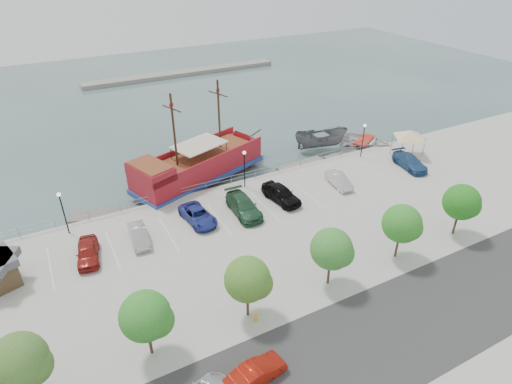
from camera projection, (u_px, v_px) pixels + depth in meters
name	position (u px, v px, depth m)	size (l,w,h in m)	color
ground	(274.00, 225.00, 41.95)	(160.00, 160.00, 0.00)	#39504D
street	(391.00, 332.00, 29.28)	(100.00, 8.00, 0.04)	#373737
sidewalk	(338.00, 279.00, 33.84)	(100.00, 4.00, 0.05)	#A19F97
seawall_railing	(239.00, 178.00, 47.10)	(50.00, 0.06, 1.00)	gray
far_shore	(183.00, 73.00, 87.55)	(40.00, 3.00, 0.80)	gray
pirate_ship	(208.00, 163.00, 49.32)	(18.70, 10.76, 11.61)	maroon
patrol_boat	(321.00, 141.00, 56.00)	(2.64, 7.01, 2.71)	slate
speedboat	(364.00, 143.00, 57.10)	(5.01, 7.01, 1.45)	silver
dock_west	(106.00, 215.00, 43.09)	(6.96, 1.99, 0.40)	slate
dock_mid	(302.00, 165.00, 52.52)	(6.39, 1.83, 0.37)	gray
dock_east	(348.00, 154.00, 55.36)	(6.98, 1.99, 0.40)	gray
canopy_tent	(411.00, 130.00, 51.50)	(5.55, 5.55, 3.79)	slate
street_sedan	(256.00, 373.00, 25.78)	(1.39, 3.99, 1.32)	#AA190B
fire_hydrant	(256.00, 317.00, 29.91)	(0.26, 0.26, 0.74)	gold
lamp_post_left	(62.00, 206.00, 37.65)	(0.36, 0.36, 4.28)	black
lamp_post_mid	(244.00, 163.00, 44.87)	(0.36, 0.36, 4.28)	black
lamp_post_right	(364.00, 135.00, 51.29)	(0.36, 0.36, 4.28)	black
tree_a	(22.00, 363.00, 23.33)	(3.30, 3.20, 5.00)	#473321
tree_b	(148.00, 317.00, 26.14)	(3.30, 3.20, 5.00)	#473321
tree_c	(250.00, 280.00, 28.95)	(3.30, 3.20, 5.00)	#473321
tree_d	(333.00, 250.00, 31.76)	(3.30, 3.20, 5.00)	#473321
tree_e	(404.00, 225.00, 34.57)	(3.30, 3.20, 5.00)	#473321
tree_f	(463.00, 203.00, 37.37)	(3.30, 3.20, 5.00)	#473321
parked_car_a	(88.00, 252.00, 35.62)	(1.73, 4.29, 1.46)	maroon
parked_car_b	(139.00, 235.00, 37.72)	(1.41, 4.03, 1.33)	#A8A8A8
parked_car_c	(198.00, 215.00, 40.41)	(2.21, 4.79, 1.33)	navy
parked_car_d	(244.00, 206.00, 41.61)	(2.23, 5.49, 1.59)	#254E31
parked_car_e	(281.00, 194.00, 43.52)	(1.97, 4.89, 1.67)	black
parked_car_f	(339.00, 180.00, 46.30)	(1.40, 4.01, 1.32)	beige
parked_car_h	(410.00, 162.00, 49.94)	(2.06, 5.07, 1.47)	#284D7F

